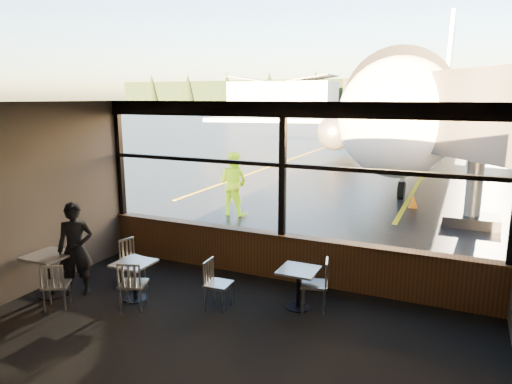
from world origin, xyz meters
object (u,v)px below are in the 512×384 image
Objects in this scene: jet_bridge at (484,143)px; passenger at (76,249)px; cafe_table_mid at (135,281)px; cafe_table_left at (51,275)px; chair_near_w at (219,285)px; chair_mid_s at (133,284)px; chair_mid_w at (133,259)px; cafe_table_near at (298,289)px; chair_near_e at (314,285)px; ground_crew at (233,183)px; chair_left_s at (56,285)px; airliner at (436,64)px; cone_nose at (413,201)px.

passenger is at bearing -131.14° from jet_bridge.
cafe_table_left is at bearing -161.03° from cafe_table_mid.
jet_bridge is at bearing 146.81° from chair_near_w.
chair_mid_s is (0.22, -0.30, 0.10)m from cafe_table_mid.
chair_mid_w is 1.19m from passenger.
chair_mid_w is at bearing 131.16° from cafe_table_mid.
chair_near_e is (0.27, 0.04, 0.11)m from cafe_table_near.
chair_near_w is (-1.51, -0.61, -0.03)m from chair_near_e.
ground_crew reaches higher than cafe_table_mid.
passenger reaches higher than chair_near_e.
cafe_table_mid is 0.82× the size of chair_left_s.
jet_bridge reaches higher than chair_mid_s.
cafe_table_mid is 1.57m from chair_near_w.
passenger is at bearing -163.73° from cafe_table_near.
jet_bridge is 7.47m from cafe_table_near.
chair_mid_s is (-2.82, -1.24, -0.01)m from chair_near_e.
cafe_table_mid is 0.88× the size of cafe_table_left.
airliner is at bearing 78.13° from cafe_table_left.
chair_near_w reaches higher than cafe_table_left.
airliner reaches higher than jet_bridge.
airliner is at bearing -176.92° from chair_mid_w.
cafe_table_near is 0.82× the size of chair_near_w.
chair_left_s is at bearing -111.25° from passenger.
airliner is 50.17× the size of cafe_table_mid.
chair_near_e reaches higher than chair_mid_w.
jet_bridge is at bearing -80.87° from airliner.
ground_crew is at bearing 82.09° from chair_mid_s.
cafe_table_near is 0.77× the size of chair_near_e.
cafe_table_left is 0.66m from passenger.
cafe_table_left is at bearing -77.97° from chair_near_w.
cafe_table_left is 6.68m from ground_crew.
cone_nose is at bearing 83.08° from cafe_table_near.
chair_near_e reaches higher than cafe_table_near.
chair_near_e is 1.63m from chair_near_w.
chair_near_e reaches higher than chair_left_s.
chair_near_e is at bearing -111.58° from jet_bridge.
chair_left_s reaches higher than chair_mid_w.
cafe_table_mid is at bearing 8.22° from chair_left_s.
jet_bridge reaches higher than chair_near_w.
cone_nose is (4.99, 3.24, -0.77)m from ground_crew.
ground_crew is (-0.21, 6.99, 0.55)m from chair_left_s.
cafe_table_mid is 0.87× the size of chair_mid_w.
passenger is (-0.45, -1.00, 0.46)m from chair_mid_w.
chair_mid_w is at bearing -177.80° from cafe_table_near.
chair_near_w is at bearing -155.22° from cafe_table_near.
chair_mid_s is at bearing -36.38° from passenger.
chair_near_e is at bearing 7.93° from cafe_table_near.
airliner reaches higher than chair_mid_s.
chair_mid_s is at bearing -124.80° from jet_bridge.
jet_bridge reaches higher than ground_crew.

